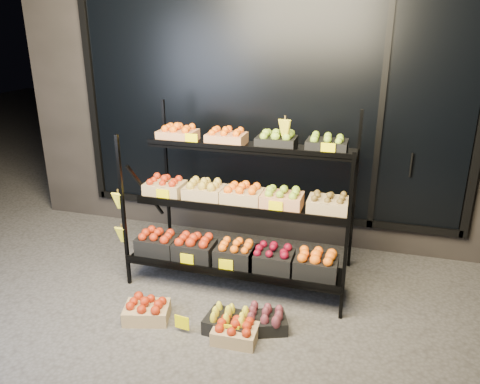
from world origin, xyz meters
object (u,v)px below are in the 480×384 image
(display_rack, at_px, (240,205))
(floor_crate_left, at_px, (147,310))
(floor_crate_midleft, at_px, (229,321))
(floor_crate_midright, at_px, (235,331))

(display_rack, bearing_deg, floor_crate_left, -122.16)
(display_rack, relative_size, floor_crate_midleft, 5.39)
(display_rack, xyz_separation_m, floor_crate_midright, (0.25, -0.97, -0.70))
(display_rack, bearing_deg, floor_crate_midright, -75.64)
(floor_crate_midleft, height_order, floor_crate_midright, floor_crate_midleft)
(display_rack, relative_size, floor_crate_left, 4.98)
(floor_crate_left, bearing_deg, floor_crate_midright, -19.49)
(display_rack, height_order, floor_crate_midleft, display_rack)
(display_rack, xyz_separation_m, floor_crate_midleft, (0.16, -0.86, -0.70))
(floor_crate_midleft, relative_size, floor_crate_midright, 1.12)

